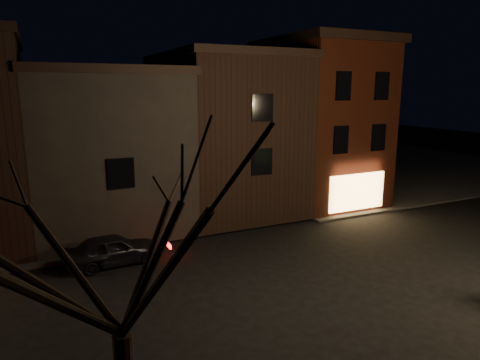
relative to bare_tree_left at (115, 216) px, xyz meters
name	(u,v)px	position (x,y,z in m)	size (l,w,h in m)	color
ground	(291,273)	(8.00, 7.00, -5.43)	(120.00, 120.00, 0.00)	black
sidewalk_far_right	(353,162)	(28.00, 27.00, -5.37)	(30.00, 30.00, 0.12)	#2D2B28
corner_building	(320,121)	(16.00, 16.47, -0.03)	(6.50, 8.50, 10.50)	#42160B
row_building_a	(224,132)	(9.50, 17.50, -0.60)	(7.30, 10.30, 9.40)	black
row_building_b	(104,147)	(2.25, 17.50, -1.10)	(7.80, 10.30, 8.40)	black
bare_tree_left	(115,216)	(0.00, 0.00, 0.00)	(5.60, 5.60, 7.50)	black
parked_car_a	(113,249)	(1.50, 11.08, -4.76)	(1.60, 3.97, 1.35)	black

